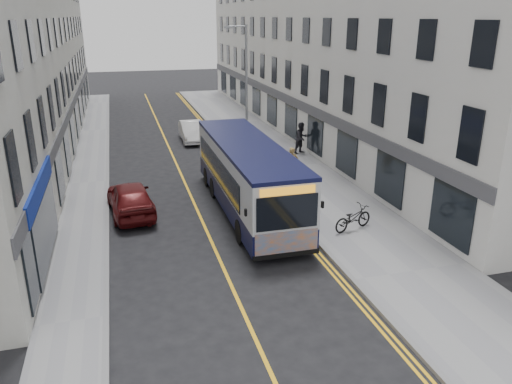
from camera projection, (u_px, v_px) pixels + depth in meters
ground at (229, 281)px, 16.86m from camera, size 140.00×140.00×0.00m
pavement_east at (288, 167)px, 29.31m from camera, size 4.50×64.00×0.12m
pavement_west at (88, 183)px, 26.48m from camera, size 2.00×64.00×0.12m
kerb_east at (251, 170)px, 28.74m from camera, size 0.18×64.00×0.13m
kerb_west at (108, 182)px, 26.73m from camera, size 0.18×64.00×0.13m
road_centre_line at (182, 177)px, 27.76m from camera, size 0.12×64.00×0.01m
road_dbl_yellow_inner at (244, 172)px, 28.65m from camera, size 0.10×64.00×0.01m
road_dbl_yellow_outer at (247, 171)px, 28.70m from camera, size 0.10×64.00×0.01m
terrace_east at (318, 44)px, 36.65m from camera, size 6.00×46.00×13.00m
terrace_west at (16, 48)px, 31.48m from camera, size 6.00×46.00×13.00m
streetlamp at (245, 89)px, 29.16m from camera, size 1.32×0.18×8.00m
city_bus at (247, 174)px, 22.34m from camera, size 2.56×10.98×3.19m
bicycle at (353, 218)px, 20.47m from camera, size 2.04×1.26×1.01m
pedestrian_near at (292, 164)px, 26.58m from camera, size 0.68×0.48×1.77m
pedestrian_far at (302, 138)px, 31.73m from camera, size 1.19×1.08×1.99m
car_white at (192, 131)px, 35.41m from camera, size 1.53×4.24×1.39m
car_maroon at (130, 198)px, 22.29m from camera, size 2.23×4.65×1.53m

